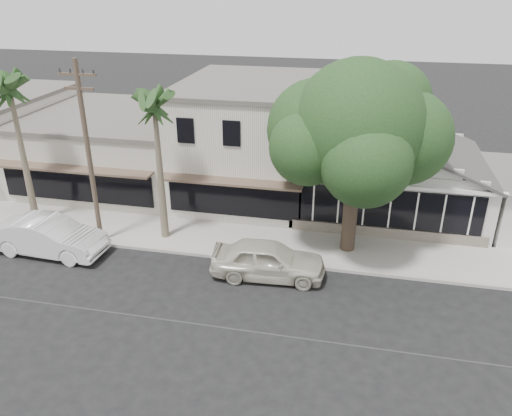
% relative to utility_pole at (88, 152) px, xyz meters
% --- Properties ---
extents(ground, '(140.00, 140.00, 0.00)m').
position_rel_utility_pole_xyz_m(ground, '(9.00, -5.20, -4.79)').
color(ground, black).
rests_on(ground, ground).
extents(sidewalk_north, '(90.00, 3.50, 0.15)m').
position_rel_utility_pole_xyz_m(sidewalk_north, '(1.00, 1.55, -4.71)').
color(sidewalk_north, '#9E9991').
rests_on(sidewalk_north, ground).
extents(corner_shop, '(10.40, 8.60, 5.10)m').
position_rel_utility_pole_xyz_m(corner_shop, '(14.00, 7.27, -2.17)').
color(corner_shop, silver).
rests_on(corner_shop, ground).
extents(row_building_near, '(8.00, 10.00, 6.50)m').
position_rel_utility_pole_xyz_m(row_building_near, '(6.00, 8.30, -1.54)').
color(row_building_near, silver).
rests_on(row_building_near, ground).
extents(row_building_midnear, '(10.00, 10.00, 4.20)m').
position_rel_utility_pole_xyz_m(row_building_midnear, '(-3.00, 8.30, -2.69)').
color(row_building_midnear, beige).
rests_on(row_building_midnear, ground).
extents(utility_pole, '(1.80, 0.24, 9.00)m').
position_rel_utility_pole_xyz_m(utility_pole, '(0.00, 0.00, 0.00)').
color(utility_pole, brown).
rests_on(utility_pole, ground).
extents(car_0, '(5.13, 2.32, 1.71)m').
position_rel_utility_pole_xyz_m(car_0, '(8.75, -1.30, -3.93)').
color(car_0, beige).
rests_on(car_0, ground).
extents(car_1, '(5.54, 2.15, 1.80)m').
position_rel_utility_pole_xyz_m(car_1, '(-1.85, -1.44, -3.89)').
color(car_1, white).
rests_on(car_1, ground).
extents(shade_tree, '(8.27, 7.48, 9.18)m').
position_rel_utility_pole_xyz_m(shade_tree, '(12.03, 1.99, 1.25)').
color(shade_tree, '#423428').
rests_on(shade_tree, ground).
extents(palm_east, '(3.58, 3.58, 8.09)m').
position_rel_utility_pole_xyz_m(palm_east, '(2.98, 1.11, 2.11)').
color(palm_east, '#726651').
rests_on(palm_east, ground).
extents(palm_mid, '(3.18, 3.18, 8.50)m').
position_rel_utility_pole_xyz_m(palm_mid, '(-4.46, 1.24, 2.50)').
color(palm_mid, '#726651').
rests_on(palm_mid, ground).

